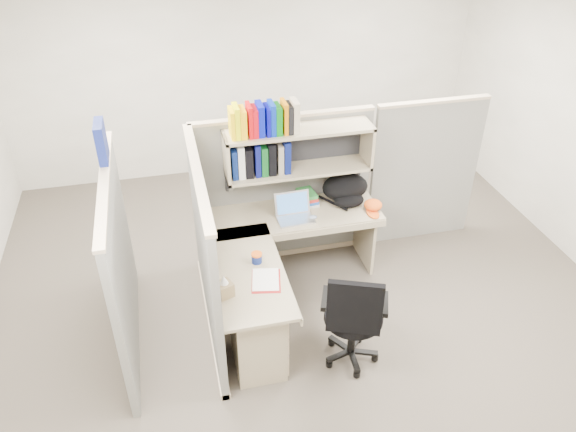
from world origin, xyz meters
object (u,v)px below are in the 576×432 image
object	(u,v)px
desk	(269,300)
task_chair	(352,332)
backpack	(347,190)
laptop	(295,209)
snack_canister	(257,258)

from	to	relation	value
desk	task_chair	world-z (taller)	task_chair
desk	backpack	xyz separation A→B (m)	(1.00, 0.93, 0.43)
desk	laptop	bearing A→B (deg)	60.48
backpack	laptop	bearing A→B (deg)	-175.93
desk	task_chair	bearing A→B (deg)	-37.48
laptop	snack_canister	bearing A→B (deg)	-132.57
backpack	snack_canister	bearing A→B (deg)	-159.12
backpack	task_chair	xyz separation A→B (m)	(-0.39, -1.40, -0.50)
desk	snack_canister	bearing A→B (deg)	110.45
desk	snack_canister	distance (m)	0.39
desk	backpack	bearing A→B (deg)	43.09
laptop	desk	bearing A→B (deg)	-121.30
laptop	snack_canister	distance (m)	0.75
task_chair	backpack	bearing A→B (deg)	74.29
laptop	task_chair	bearing A→B (deg)	-82.94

